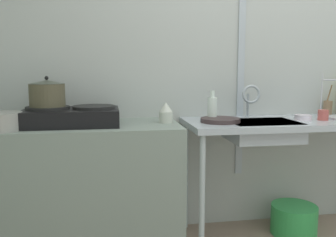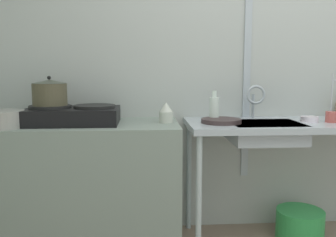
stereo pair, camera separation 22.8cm
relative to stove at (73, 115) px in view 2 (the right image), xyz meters
name	(u,v)px [view 2 (the right image)]	position (x,y,z in m)	size (l,w,h in m)	color
wall_back	(269,54)	(1.38, 0.33, 0.40)	(4.84, 0.10, 2.59)	#B5BAB6
wall_metal_strip	(248,35)	(1.20, 0.27, 0.53)	(0.05, 0.01, 2.07)	#B0B9C3
counter_concrete	(80,186)	(0.03, 0.00, -0.47)	(1.29, 0.56, 0.83)	gray
counter_sink	(293,132)	(1.45, 0.00, -0.13)	(1.42, 0.56, 0.83)	#B0B9C3
stove	(73,115)	(0.00, 0.00, 0.00)	(0.58, 0.38, 0.12)	black
pot_on_left_burner	(50,92)	(-0.14, 0.00, 0.14)	(0.22, 0.22, 0.19)	#4D4833
pot_beside_stove	(1,119)	(-0.40, -0.13, -0.01)	(0.27, 0.27, 0.10)	#999891
percolator	(166,113)	(0.60, 0.01, 0.01)	(0.09, 0.09, 0.13)	beige
sink_basin	(265,132)	(1.25, -0.04, -0.12)	(0.46, 0.37, 0.13)	#B0B9C3
faucet	(255,97)	(1.23, 0.13, 0.10)	(0.13, 0.08, 0.24)	#B0B9C3
frying_pan	(221,121)	(0.96, -0.03, -0.04)	(0.26, 0.26, 0.03)	#3C2E2F
cup_by_rack	(331,117)	(1.68, -0.05, -0.02)	(0.07, 0.07, 0.07)	#BC534C
small_bowl_on_drainboard	(309,119)	(1.55, -0.01, -0.04)	(0.11, 0.11, 0.04)	white
bottle_by_sink	(214,109)	(0.92, 0.06, 0.03)	(0.06, 0.06, 0.21)	white
bucket_on_floor	(300,225)	(1.53, 0.00, -0.79)	(0.32, 0.32, 0.21)	green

